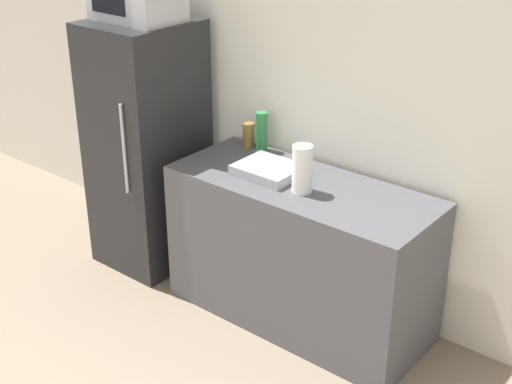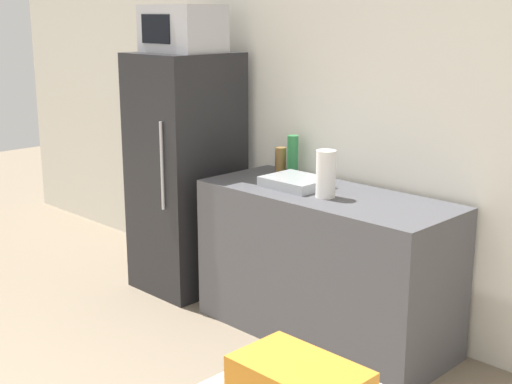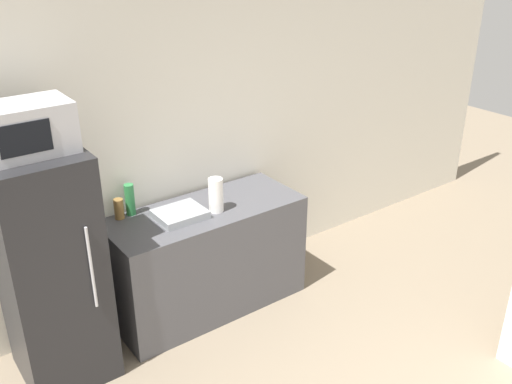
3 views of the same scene
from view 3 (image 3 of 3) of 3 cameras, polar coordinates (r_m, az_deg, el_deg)
The scene contains 8 objects.
wall_back at distance 4.63m, azimuth -8.63°, elevation 4.20°, with size 8.00×0.06×2.60m, color silver.
refrigerator at distance 4.09m, azimuth -19.84°, elevation -7.33°, with size 0.60×0.67×1.67m.
microwave at distance 3.68m, azimuth -22.07°, elevation 5.90°, with size 0.54×0.37×0.31m.
counter at distance 4.73m, azimuth -4.96°, elevation -6.61°, with size 1.59×0.65×0.91m, color #4C4C51.
sink_basin at distance 4.38m, azimuth -7.61°, elevation -2.22°, with size 0.37×0.31×0.06m, color #9EA3A8.
bottle_tall at distance 4.46m, azimuth -12.50°, elevation -0.75°, with size 0.07×0.07×0.25m, color #2D7F42.
bottle_short at distance 4.44m, azimuth -13.55°, elevation -1.65°, with size 0.07×0.07×0.16m, color olive.
paper_towel_roll at distance 4.41m, azimuth -4.04°, elevation -0.30°, with size 0.11×0.11×0.27m, color white.
Camera 3 is at (-1.98, -0.63, 2.92)m, focal length 40.00 mm.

